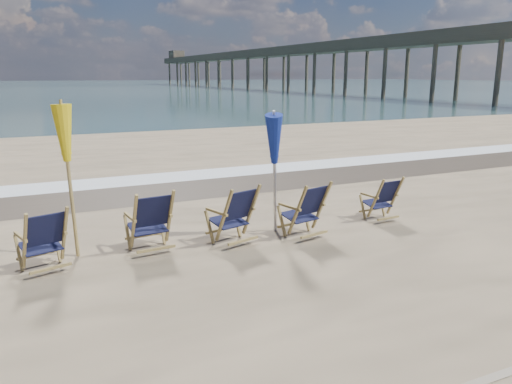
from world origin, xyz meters
TOP-DOWN VIEW (x-y plane):
  - ocean at (0.00, 128.00)m, footprint 400.00×400.00m
  - surf_foam at (0.00, 8.30)m, footprint 200.00×1.40m
  - wet_sand_strip at (0.00, 6.80)m, footprint 200.00×2.60m
  - beach_chair_0 at (-2.98, 2.40)m, footprint 0.79×0.85m
  - beach_chair_1 at (-1.38, 2.52)m, footprint 0.74×0.81m
  - beach_chair_2 at (-0.01, 2.36)m, footprint 0.84×0.90m
  - beach_chair_3 at (1.24, 2.14)m, footprint 0.79×0.86m
  - beach_chair_4 at (3.08, 2.38)m, footprint 0.62×0.68m
  - umbrella_yellow at (-2.81, 2.89)m, footprint 0.30×0.30m
  - umbrella_blue at (0.50, 2.51)m, footprint 0.30×0.30m
  - fishing_pier at (38.00, 74.00)m, footprint 4.40×140.00m

SIDE VIEW (x-z plane):
  - ocean at x=0.00m, z-range 0.00..0.00m
  - wet_sand_strip at x=0.00m, z-range 0.00..0.00m
  - surf_foam at x=0.00m, z-range 0.00..0.01m
  - beach_chair_4 at x=3.08m, z-range 0.00..0.89m
  - beach_chair_0 at x=-2.98m, z-range 0.00..0.98m
  - beach_chair_3 at x=1.24m, z-range 0.00..1.02m
  - beach_chair_2 at x=-0.01m, z-range 0.00..1.03m
  - beach_chair_1 at x=-1.38m, z-range 0.00..1.05m
  - umbrella_blue at x=0.50m, z-range 0.57..2.75m
  - umbrella_yellow at x=-2.81m, z-range 0.63..2.97m
  - fishing_pier at x=38.00m, z-range 0.00..9.30m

